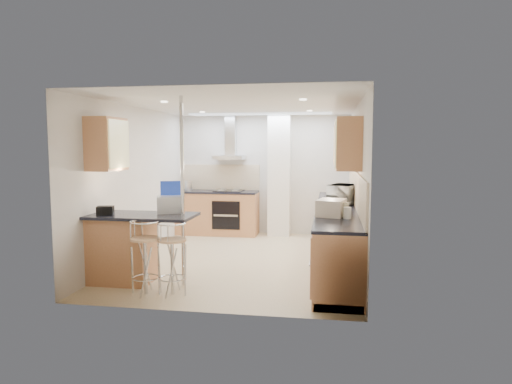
% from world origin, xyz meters
% --- Properties ---
extents(ground, '(4.80, 4.80, 0.00)m').
position_xyz_m(ground, '(0.00, 0.00, 0.00)').
color(ground, tan).
rests_on(ground, ground).
extents(room_shell, '(3.64, 4.84, 2.51)m').
position_xyz_m(room_shell, '(0.32, 0.38, 1.54)').
color(room_shell, beige).
rests_on(room_shell, ground).
extents(right_counter, '(0.63, 4.40, 0.92)m').
position_xyz_m(right_counter, '(1.50, 0.00, 0.46)').
color(right_counter, '#BA7A4A').
rests_on(right_counter, ground).
extents(back_counter, '(1.70, 0.63, 0.92)m').
position_xyz_m(back_counter, '(-0.95, 2.10, 0.46)').
color(back_counter, '#BA7A4A').
rests_on(back_counter, ground).
extents(peninsula, '(1.47, 0.72, 0.94)m').
position_xyz_m(peninsula, '(-1.12, -1.45, 0.48)').
color(peninsula, '#BA7A4A').
rests_on(peninsula, ground).
extents(microwave, '(0.56, 0.66, 0.31)m').
position_xyz_m(microwave, '(1.60, 0.30, 1.08)').
color(microwave, white).
rests_on(microwave, right_counter).
extents(laptop, '(0.40, 0.35, 0.23)m').
position_xyz_m(laptop, '(-0.78, -1.25, 1.06)').
color(laptop, '#A8ADB0').
rests_on(laptop, peninsula).
extents(bag, '(0.24, 0.20, 0.12)m').
position_xyz_m(bag, '(-1.57, -1.56, 1.00)').
color(bag, black).
rests_on(bag, peninsula).
extents(bar_stool_near, '(0.50, 0.50, 0.94)m').
position_xyz_m(bar_stool_near, '(-0.88, -1.89, 0.47)').
color(bar_stool_near, tan).
rests_on(bar_stool_near, ground).
extents(bar_stool_end, '(0.52, 0.52, 0.92)m').
position_xyz_m(bar_stool_end, '(-0.54, -1.85, 0.46)').
color(bar_stool_end, tan).
rests_on(bar_stool_end, ground).
extents(jar_a, '(0.14, 0.14, 0.17)m').
position_xyz_m(jar_a, '(1.41, 1.07, 1.00)').
color(jar_a, beige).
rests_on(jar_a, right_counter).
extents(jar_b, '(0.14, 0.14, 0.15)m').
position_xyz_m(jar_b, '(1.63, 0.89, 0.99)').
color(jar_b, beige).
rests_on(jar_b, right_counter).
extents(jar_c, '(0.16, 0.16, 0.19)m').
position_xyz_m(jar_c, '(1.56, -1.09, 1.02)').
color(jar_c, beige).
rests_on(jar_c, right_counter).
extents(jar_d, '(0.11, 0.11, 0.15)m').
position_xyz_m(jar_d, '(1.61, -1.25, 0.99)').
color(jar_d, white).
rests_on(jar_d, right_counter).
extents(bread_bin, '(0.42, 0.49, 0.22)m').
position_xyz_m(bread_bin, '(1.40, -1.05, 1.03)').
color(bread_bin, beige).
rests_on(bread_bin, right_counter).
extents(kettle, '(0.16, 0.16, 0.21)m').
position_xyz_m(kettle, '(-1.59, 2.13, 1.02)').
color(kettle, silver).
rests_on(kettle, back_counter).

